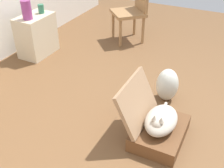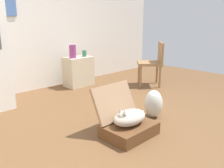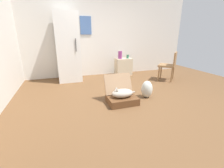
{
  "view_description": "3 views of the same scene",
  "coord_description": "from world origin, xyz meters",
  "px_view_note": "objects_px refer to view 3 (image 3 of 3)",
  "views": [
    {
      "loc": [
        -2.1,
        -0.76,
        1.88
      ],
      "look_at": [
        0.06,
        0.31,
        0.3
      ],
      "focal_mm": 44.58,
      "sensor_mm": 36.0,
      "label": 1
    },
    {
      "loc": [
        -2.1,
        -1.97,
        1.31
      ],
      "look_at": [
        0.05,
        0.21,
        0.48
      ],
      "focal_mm": 38.79,
      "sensor_mm": 36.0,
      "label": 2
    },
    {
      "loc": [
        -1.29,
        -3.0,
        1.36
      ],
      "look_at": [
        -0.32,
        -0.08,
        0.36
      ],
      "focal_mm": 24.82,
      "sensor_mm": 36.0,
      "label": 3
    }
  ],
  "objects_px": {
    "side_table": "(123,67)",
    "vase_short": "(128,57)",
    "vase_tall": "(120,55)",
    "suitcase_base": "(122,100)",
    "chair": "(169,65)",
    "plastic_bag_white": "(147,89)",
    "cat": "(122,93)",
    "refrigerator": "(68,48)"
  },
  "relations": [
    {
      "from": "plastic_bag_white",
      "to": "side_table",
      "type": "relative_size",
      "value": 0.66
    },
    {
      "from": "suitcase_base",
      "to": "cat",
      "type": "distance_m",
      "value": 0.16
    },
    {
      "from": "vase_tall",
      "to": "side_table",
      "type": "bearing_deg",
      "value": 8.67
    },
    {
      "from": "plastic_bag_white",
      "to": "refrigerator",
      "type": "bearing_deg",
      "value": 127.68
    },
    {
      "from": "vase_tall",
      "to": "chair",
      "type": "height_order",
      "value": "chair"
    },
    {
      "from": "suitcase_base",
      "to": "side_table",
      "type": "relative_size",
      "value": 1.02
    },
    {
      "from": "refrigerator",
      "to": "plastic_bag_white",
      "type": "bearing_deg",
      "value": -52.32
    },
    {
      "from": "cat",
      "to": "vase_tall",
      "type": "height_order",
      "value": "vase_tall"
    },
    {
      "from": "plastic_bag_white",
      "to": "refrigerator",
      "type": "height_order",
      "value": "refrigerator"
    },
    {
      "from": "suitcase_base",
      "to": "side_table",
      "type": "height_order",
      "value": "side_table"
    },
    {
      "from": "suitcase_base",
      "to": "cat",
      "type": "xyz_separation_m",
      "value": [
        -0.01,
        0.0,
        0.16
      ]
    },
    {
      "from": "suitcase_base",
      "to": "refrigerator",
      "type": "distance_m",
      "value": 2.45
    },
    {
      "from": "cat",
      "to": "side_table",
      "type": "height_order",
      "value": "side_table"
    },
    {
      "from": "cat",
      "to": "side_table",
      "type": "bearing_deg",
      "value": 66.92
    },
    {
      "from": "side_table",
      "to": "plastic_bag_white",
      "type": "bearing_deg",
      "value": -97.53
    },
    {
      "from": "suitcase_base",
      "to": "vase_short",
      "type": "relative_size",
      "value": 4.79
    },
    {
      "from": "plastic_bag_white",
      "to": "side_table",
      "type": "distance_m",
      "value": 2.04
    },
    {
      "from": "plastic_bag_white",
      "to": "side_table",
      "type": "bearing_deg",
      "value": 82.47
    },
    {
      "from": "vase_tall",
      "to": "chair",
      "type": "distance_m",
      "value": 1.58
    },
    {
      "from": "plastic_bag_white",
      "to": "chair",
      "type": "distance_m",
      "value": 1.69
    },
    {
      "from": "vase_short",
      "to": "chair",
      "type": "distance_m",
      "value": 1.37
    },
    {
      "from": "suitcase_base",
      "to": "vase_tall",
      "type": "relative_size",
      "value": 2.34
    },
    {
      "from": "plastic_bag_white",
      "to": "chair",
      "type": "bearing_deg",
      "value": 36.68
    },
    {
      "from": "suitcase_base",
      "to": "cat",
      "type": "relative_size",
      "value": 1.13
    },
    {
      "from": "cat",
      "to": "refrigerator",
      "type": "distance_m",
      "value": 2.4
    },
    {
      "from": "side_table",
      "to": "vase_short",
      "type": "xyz_separation_m",
      "value": [
        0.14,
        -0.03,
        0.35
      ]
    },
    {
      "from": "side_table",
      "to": "vase_short",
      "type": "distance_m",
      "value": 0.38
    },
    {
      "from": "chair",
      "to": "cat",
      "type": "bearing_deg",
      "value": -14.62
    },
    {
      "from": "plastic_bag_white",
      "to": "vase_tall",
      "type": "relative_size",
      "value": 1.51
    },
    {
      "from": "plastic_bag_white",
      "to": "chair",
      "type": "relative_size",
      "value": 0.44
    },
    {
      "from": "side_table",
      "to": "vase_tall",
      "type": "distance_m",
      "value": 0.44
    },
    {
      "from": "vase_tall",
      "to": "vase_short",
      "type": "height_order",
      "value": "vase_tall"
    },
    {
      "from": "chair",
      "to": "plastic_bag_white",
      "type": "bearing_deg",
      "value": -7.55
    },
    {
      "from": "vase_tall",
      "to": "plastic_bag_white",
      "type": "bearing_deg",
      "value": -93.74
    },
    {
      "from": "suitcase_base",
      "to": "vase_tall",
      "type": "bearing_deg",
      "value": 70.05
    },
    {
      "from": "cat",
      "to": "side_table",
      "type": "relative_size",
      "value": 0.9
    },
    {
      "from": "chair",
      "to": "vase_short",
      "type": "bearing_deg",
      "value": -91.17
    },
    {
      "from": "cat",
      "to": "vase_short",
      "type": "xyz_separation_m",
      "value": [
        1.05,
        2.12,
        0.41
      ]
    },
    {
      "from": "plastic_bag_white",
      "to": "refrigerator",
      "type": "distance_m",
      "value": 2.61
    },
    {
      "from": "side_table",
      "to": "vase_short",
      "type": "height_order",
      "value": "vase_short"
    },
    {
      "from": "cat",
      "to": "vase_short",
      "type": "relative_size",
      "value": 4.23
    },
    {
      "from": "side_table",
      "to": "vase_short",
      "type": "bearing_deg",
      "value": -12.78
    }
  ]
}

